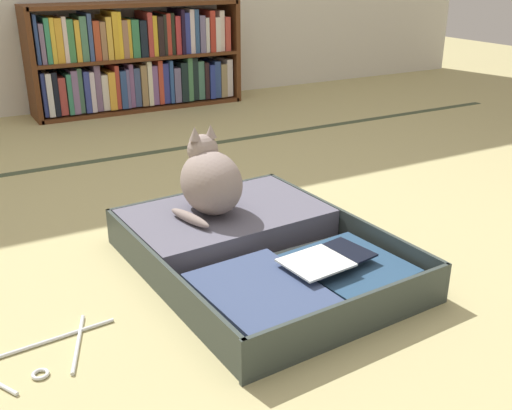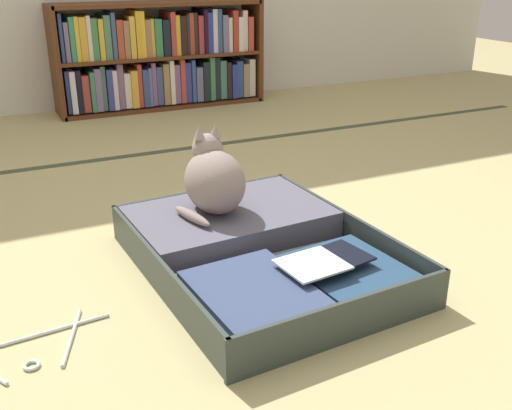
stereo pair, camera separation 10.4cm
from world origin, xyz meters
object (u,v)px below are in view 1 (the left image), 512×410
Objects in this scene: bookshelf at (137,59)px; clothes_hanger at (31,356)px; black_cat at (209,181)px; open_suitcase at (251,248)px.

bookshelf is 2.96× the size of clothes_hanger.
bookshelf reaches higher than black_cat.
bookshelf reaches higher than open_suitcase.
open_suitcase is at bearing -100.09° from bookshelf.
black_cat is at bearing 106.73° from open_suitcase.
bookshelf is 2.10m from black_cat.
clothes_hanger is (-0.64, -0.36, -0.22)m from black_cat.
black_cat reaches higher than clothes_hanger.
open_suitcase is at bearing -73.27° from black_cat.
clothes_hanger is at bearing -114.51° from bookshelf.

